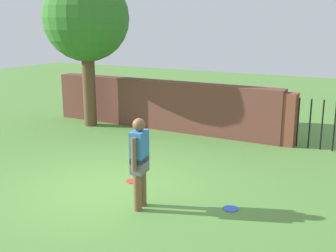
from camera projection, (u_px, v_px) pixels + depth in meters
name	position (u px, v px, depth m)	size (l,w,h in m)	color
ground_plane	(109.00, 187.00, 8.39)	(40.00, 40.00, 0.00)	#568C3D
brick_wall	(161.00, 105.00, 12.93)	(7.51, 0.50, 1.48)	brown
tree	(86.00, 20.00, 12.70)	(2.60, 2.60, 4.62)	brown
person	(140.00, 159.00, 7.26)	(0.27, 0.53, 1.62)	brown
fence_gate	(328.00, 124.00, 10.66)	(2.48, 0.44, 1.40)	brown
frisbee_red	(133.00, 181.00, 8.69)	(0.27, 0.27, 0.02)	red
frisbee_blue	(230.00, 209.00, 7.40)	(0.27, 0.27, 0.02)	blue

